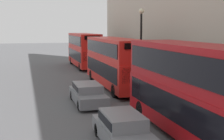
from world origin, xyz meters
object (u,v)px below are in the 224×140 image
bus_second_in_queue (114,60)px  pedestrian (105,60)px  bus_leading (193,87)px  car_hatchback (88,93)px  car_dark_sedan (123,129)px  bus_third_in_queue (84,49)px

bus_second_in_queue → pedestrian: size_ratio=6.27×
bus_leading → bus_second_in_queue: (0.00, 13.11, -0.09)m
car_hatchback → bus_leading: bearing=-66.4°
bus_leading → bus_second_in_queue: bus_leading is taller
car_hatchback → pedestrian: pedestrian is taller
car_dark_sedan → car_hatchback: size_ratio=0.94×
bus_leading → car_hatchback: 8.65m
pedestrian → bus_leading: bearing=-95.8°
car_hatchback → bus_third_in_queue: bearing=80.2°
pedestrian → bus_second_in_queue: bearing=-101.3°
bus_second_in_queue → bus_third_in_queue: (0.00, 14.33, 0.07)m
bus_second_in_queue → pedestrian: bearing=78.7°
car_hatchback → bus_second_in_queue: bearing=57.5°
bus_third_in_queue → pedestrian: size_ratio=5.92×
pedestrian → bus_third_in_queue: bearing=169.3°
pedestrian → car_hatchback: bearing=-107.8°
bus_second_in_queue → pedestrian: 14.16m
bus_second_in_queue → car_dark_sedan: bearing=-104.5°
bus_third_in_queue → bus_leading: bearing=-90.0°
bus_leading → car_dark_sedan: bearing=-179.1°
bus_leading → car_hatchback: (-3.40, 7.78, -1.68)m
car_dark_sedan → car_hatchback: bearing=90.0°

